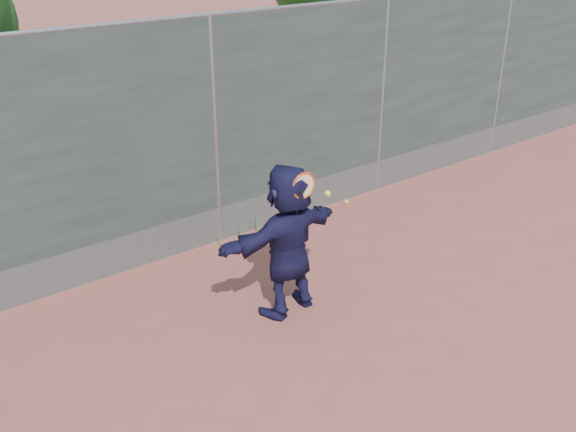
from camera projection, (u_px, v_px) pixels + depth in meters
ground at (408, 368)px, 6.35m from camera, size 80.00×80.00×0.00m
player at (288, 240)px, 6.95m from camera, size 1.66×0.67×1.74m
ball_ground at (346, 202)px, 9.96m from camera, size 0.07×0.07×0.07m
fence at (215, 130)px, 8.20m from camera, size 20.00×0.06×3.03m
swing_action at (306, 188)px, 6.57m from camera, size 0.49×0.14×0.51m
weed_clump at (243, 228)px, 8.89m from camera, size 0.68×0.07×0.30m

